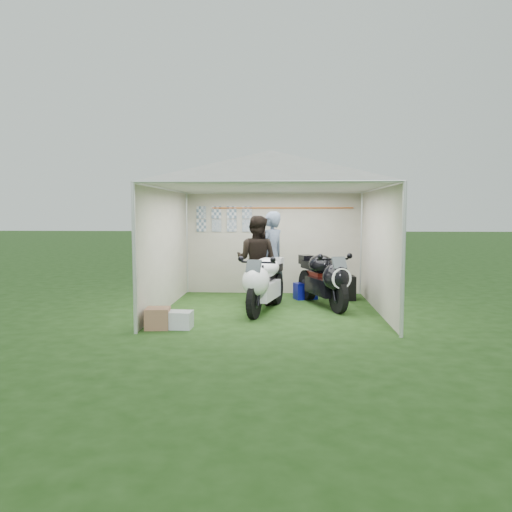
% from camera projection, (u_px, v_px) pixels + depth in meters
% --- Properties ---
extents(ground, '(80.00, 80.00, 0.00)m').
position_uv_depth(ground, '(270.00, 310.00, 9.49)').
color(ground, '#1C3C11').
rests_on(ground, ground).
extents(canopy_tent, '(5.66, 5.66, 3.00)m').
position_uv_depth(canopy_tent, '(271.00, 173.00, 9.30)').
color(canopy_tent, silver).
rests_on(canopy_tent, ground).
extents(motorcycle_white, '(0.80, 2.07, 1.04)m').
position_uv_depth(motorcycle_white, '(264.00, 281.00, 9.22)').
color(motorcycle_white, black).
rests_on(motorcycle_white, ground).
extents(motorcycle_black, '(0.99, 2.04, 1.05)m').
position_uv_depth(motorcycle_black, '(324.00, 278.00, 9.70)').
color(motorcycle_black, black).
rests_on(motorcycle_black, ground).
extents(paddock_stand, '(0.53, 0.43, 0.35)m').
position_uv_depth(paddock_stand, '(305.00, 291.00, 10.66)').
color(paddock_stand, '#1217B9').
rests_on(paddock_stand, ground).
extents(person_dark_jacket, '(1.03, 0.90, 1.79)m').
position_uv_depth(person_dark_jacket, '(256.00, 260.00, 10.06)').
color(person_dark_jacket, black).
rests_on(person_dark_jacket, ground).
extents(person_blue_jacket, '(0.79, 0.81, 1.87)m').
position_uv_depth(person_blue_jacket, '(271.00, 256.00, 10.40)').
color(person_blue_jacket, slate).
rests_on(person_blue_jacket, ground).
extents(equipment_box, '(0.53, 0.43, 0.51)m').
position_uv_depth(equipment_box, '(343.00, 288.00, 10.58)').
color(equipment_box, black).
rests_on(equipment_box, ground).
extents(crate_0, '(0.42, 0.34, 0.27)m').
position_uv_depth(crate_0, '(179.00, 320.00, 7.96)').
color(crate_0, '#B6BBC0').
rests_on(crate_0, ground).
extents(crate_1, '(0.41, 0.41, 0.33)m').
position_uv_depth(crate_1, '(158.00, 318.00, 7.95)').
color(crate_1, brown).
rests_on(crate_1, ground).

